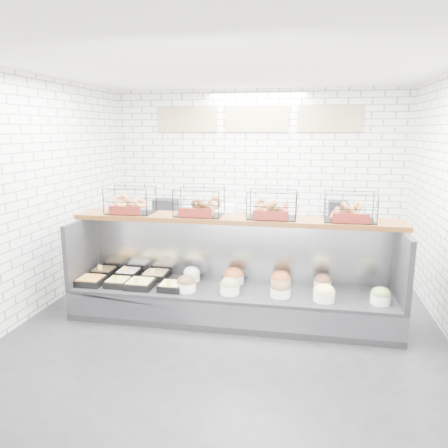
# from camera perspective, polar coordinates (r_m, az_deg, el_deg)

# --- Properties ---
(ground) EXTENTS (5.50, 5.50, 0.00)m
(ground) POSITION_cam_1_polar(r_m,az_deg,el_deg) (5.36, 0.45, -13.47)
(ground) COLOR black
(ground) RESTS_ON ground
(room_shell) EXTENTS (5.02, 5.51, 3.01)m
(room_shell) POSITION_cam_1_polar(r_m,az_deg,el_deg) (5.44, 1.63, 9.39)
(room_shell) COLOR silver
(room_shell) RESTS_ON ground
(display_case) EXTENTS (4.00, 0.90, 1.20)m
(display_case) POSITION_cam_1_polar(r_m,az_deg,el_deg) (5.54, 0.94, -8.88)
(display_case) COLOR black
(display_case) RESTS_ON ground
(bagel_shelf) EXTENTS (4.10, 0.50, 0.40)m
(bagel_shelf) POSITION_cam_1_polar(r_m,az_deg,el_deg) (5.43, 1.42, 2.08)
(bagel_shelf) COLOR #46250F
(bagel_shelf) RESTS_ON display_case
(prep_counter) EXTENTS (4.00, 0.60, 1.20)m
(prep_counter) POSITION_cam_1_polar(r_m,az_deg,el_deg) (7.47, 3.72, -2.20)
(prep_counter) COLOR #93969B
(prep_counter) RESTS_ON ground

